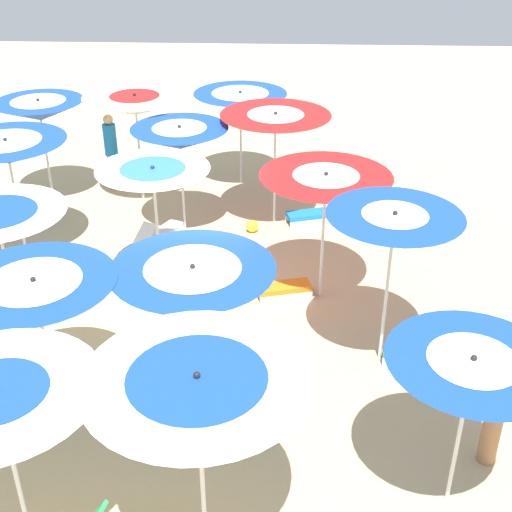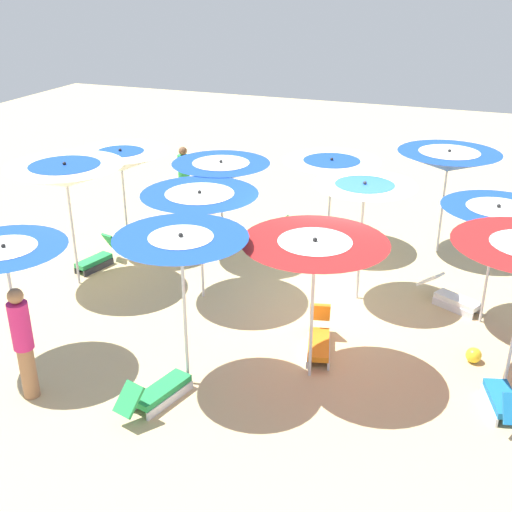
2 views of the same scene
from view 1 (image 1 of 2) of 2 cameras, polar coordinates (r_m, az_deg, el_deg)
The scene contains 22 objects.
ground at distance 12.39m, azimuth -5.94°, elevation -3.59°, with size 39.60×39.60×0.04m, color #D1B57F.
beach_umbrella_0 at distance 7.94m, azimuth 17.26°, elevation -9.06°, with size 1.91×1.91×2.17m.
beach_umbrella_1 at distance 9.91m, azimuth 11.25°, elevation 2.39°, with size 1.94×1.94×2.54m.
beach_umbrella_2 at distance 11.42m, azimuth 5.73°, elevation 5.80°, with size 2.18×2.18×2.39m.
beach_umbrella_3 at distance 14.12m, azimuth 1.61°, elevation 10.84°, with size 2.23×2.23×2.43m.
beach_umbrella_4 at distance 16.17m, azimuth -1.30°, elevation 12.65°, with size 2.13×2.13×2.25m.
beach_umbrella_5 at distance 6.78m, azimuth -4.80°, elevation -11.24°, with size 2.25×2.25×2.58m.
beach_umbrella_6 at distance 9.16m, azimuth -5.18°, elevation -2.08°, with size 2.20×2.20×2.21m.
beach_umbrella_7 at distance 11.71m, azimuth -8.43°, elevation 6.43°, with size 1.91×1.91×2.40m.
beach_umbrella_8 at distance 13.88m, azimuth -6.27°, elevation 9.61°, with size 1.93×1.93×2.29m.
beach_umbrella_9 at distance 15.45m, azimuth -9.88°, elevation 12.10°, with size 2.23×2.23×2.46m.
beach_umbrella_10 at distance 7.42m, azimuth -20.29°, elevation -11.61°, with size 2.09×2.09×2.35m.
beach_umbrella_11 at distance 9.26m, azimuth -17.65°, elevation -2.95°, with size 2.10×2.10×2.21m.
beach_umbrella_13 at distance 13.64m, azimuth -19.74°, elevation 8.08°, with size 2.20×2.20×2.38m.
beach_umbrella_14 at distance 15.93m, azimuth -17.35°, elevation 11.35°, with size 1.93×1.93×2.35m.
lounger_0 at distance 10.96m, azimuth 13.60°, elevation -7.97°, with size 0.68×1.38×0.60m.
lounger_2 at distance 14.18m, azimuth -7.77°, elevation 1.91°, with size 1.30×0.88×0.58m.
lounger_3 at distance 12.26m, azimuth 1.81°, elevation -2.52°, with size 0.66×1.30×0.70m.
lounger_5 at distance 14.88m, azimuth 4.56°, elevation 3.50°, with size 0.68×1.18×0.62m.
beachgoer_1 at distance 16.54m, azimuth -11.80°, elevation 8.50°, with size 0.30×0.30×1.79m.
beachgoer_2 at distance 9.20m, azimuth 19.23°, elevation -11.28°, with size 0.30×0.30×1.83m.
beach_ball at distance 14.47m, azimuth -0.31°, elevation 2.46°, with size 0.26×0.26×0.26m, color yellow.
Camera 1 is at (-10.24, -1.73, 6.74)m, focal length 48.73 mm.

